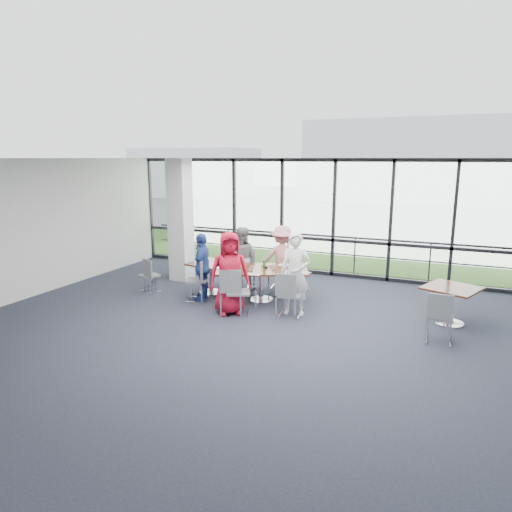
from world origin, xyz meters
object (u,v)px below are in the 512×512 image
at_px(side_table_left, 211,267).
at_px(chair_spare_la, 150,275).
at_px(main_table, 261,273).
at_px(chair_spare_r, 440,317).
at_px(chair_main_nl, 239,292).
at_px(diner_near_left, 230,273).
at_px(chair_spare_lb, 183,257).
at_px(diner_near_right, 295,274).
at_px(chair_main_fl, 240,270).
at_px(chair_main_end, 197,280).
at_px(side_table_right, 452,292).
at_px(structural_column, 180,220).
at_px(chair_main_nr, 290,295).
at_px(chair_main_fr, 279,271).
at_px(diner_far_left, 241,258).
at_px(diner_end, 202,267).
at_px(diner_far_right, 282,258).

bearing_deg(side_table_left, chair_spare_la, -160.19).
relative_size(main_table, chair_spare_r, 2.59).
relative_size(chair_main_nl, chair_spare_la, 1.17).
relative_size(diner_near_left, chair_spare_lb, 1.76).
height_order(diner_near_right, chair_spare_r, diner_near_right).
xyz_separation_m(chair_main_fl, chair_main_end, (-0.49, -1.27, -0.00)).
height_order(side_table_right, diner_near_left, diner_near_left).
relative_size(structural_column, main_table, 1.36).
bearing_deg(side_table_right, chair_main_nr, -164.81).
relative_size(main_table, chair_main_fr, 2.81).
distance_m(structural_column, diner_near_right, 4.01).
bearing_deg(chair_main_nr, side_table_left, 152.59).
distance_m(side_table_left, chair_spare_la, 1.52).
relative_size(main_table, side_table_right, 1.94).
bearing_deg(diner_near_right, diner_far_left, 136.51).
bearing_deg(chair_spare_r, chair_spare_lb, 158.49).
height_order(chair_main_nl, chair_spare_lb, chair_spare_lb).
distance_m(structural_column, chair_main_fl, 2.14).
height_order(chair_main_fl, chair_spare_r, chair_main_fl).
height_order(diner_near_right, diner_end, diner_near_right).
relative_size(diner_end, chair_main_fl, 1.64).
height_order(side_table_right, chair_spare_r, chair_spare_r).
bearing_deg(chair_main_fl, chair_spare_lb, -39.78).
bearing_deg(main_table, diner_near_left, -126.29).
xyz_separation_m(diner_far_right, chair_main_end, (-1.49, -1.59, -0.33)).
bearing_deg(side_table_left, side_table_right, 0.09).
bearing_deg(diner_far_right, chair_spare_la, 12.09).
height_order(structural_column, diner_near_left, structural_column).
relative_size(side_table_left, chair_main_fl, 1.12).
bearing_deg(diner_far_left, chair_main_fr, -164.95).
height_order(chair_main_fr, chair_spare_la, chair_main_fr).
xyz_separation_m(side_table_right, diner_near_left, (-4.25, -1.15, 0.22)).
height_order(chair_main_fl, chair_spare_la, chair_main_fl).
bearing_deg(diner_end, chair_main_end, -52.64).
relative_size(diner_near_left, chair_main_fr, 2.07).
bearing_deg(chair_spare_lb, chair_main_fr, -169.28).
relative_size(diner_far_left, diner_end, 1.01).
bearing_deg(chair_spare_r, chair_main_nl, 179.12).
height_order(structural_column, diner_near_right, structural_column).
bearing_deg(diner_far_right, side_table_left, 18.17).
bearing_deg(structural_column, chair_spare_r, -15.95).
height_order(diner_near_right, chair_main_fl, diner_near_right).
height_order(diner_near_left, chair_main_fr, diner_near_left).
bearing_deg(side_table_right, side_table_left, -179.91).
bearing_deg(diner_near_right, diner_near_left, -167.01).
bearing_deg(chair_main_nl, structural_column, 119.95).
relative_size(diner_far_left, chair_spare_r, 1.72).
relative_size(diner_far_right, chair_spare_la, 1.94).
distance_m(diner_near_right, chair_spare_la, 3.78).
relative_size(side_table_left, diner_near_right, 0.61).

